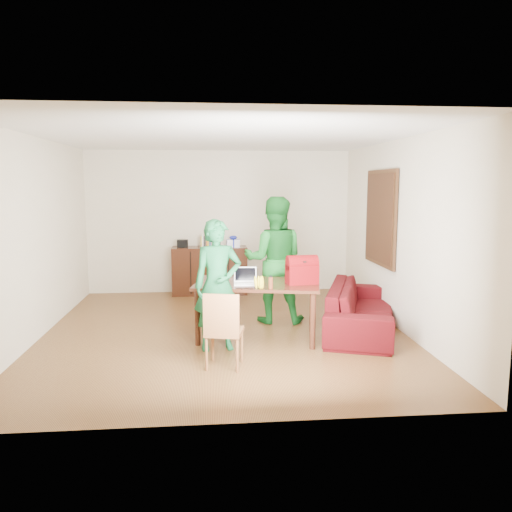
{
  "coord_description": "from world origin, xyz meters",
  "views": [
    {
      "loc": [
        -0.19,
        -6.84,
        2.06
      ],
      "look_at": [
        0.43,
        -0.14,
        1.1
      ],
      "focal_mm": 35.0,
      "sensor_mm": 36.0,
      "label": 1
    }
  ],
  "objects": [
    {
      "name": "sofa",
      "position": [
        1.95,
        -0.08,
        0.32
      ],
      "size": [
        1.56,
        2.39,
        0.65
      ],
      "primitive_type": "imported",
      "rotation": [
        0.0,
        0.0,
        1.23
      ],
      "color": "#38070F",
      "rests_on": "ground"
    },
    {
      "name": "bananas",
      "position": [
        0.42,
        -0.73,
        0.8
      ],
      "size": [
        0.19,
        0.16,
        0.06
      ],
      "primitive_type": null,
      "rotation": [
        0.0,
        0.0,
        0.37
      ],
      "color": "yellow",
      "rests_on": "table"
    },
    {
      "name": "person_far",
      "position": [
        0.77,
        0.48,
        0.94
      ],
      "size": [
        1.02,
        0.85,
        1.89
      ],
      "primitive_type": "imported",
      "rotation": [
        0.0,
        0.0,
        2.99
      ],
      "color": "#16631F",
      "rests_on": "ground"
    },
    {
      "name": "laptop",
      "position": [
        0.27,
        -0.43,
        0.81
      ],
      "size": [
        0.31,
        0.23,
        0.21
      ],
      "rotation": [
        0.0,
        0.0,
        -0.06
      ],
      "color": "white",
      "rests_on": "table"
    },
    {
      "name": "table",
      "position": [
        0.43,
        -0.34,
        0.67
      ],
      "size": [
        1.78,
        1.22,
        0.77
      ],
      "rotation": [
        0.0,
        0.0,
        -0.2
      ],
      "color": "black",
      "rests_on": "ground"
    },
    {
      "name": "person_near",
      "position": [
        -0.1,
        -0.74,
        0.82
      ],
      "size": [
        0.65,
        0.48,
        1.64
      ],
      "primitive_type": "imported",
      "rotation": [
        0.0,
        0.0,
        0.16
      ],
      "color": "#145A2F",
      "rests_on": "ground"
    },
    {
      "name": "red_bag",
      "position": [
        1.01,
        -0.45,
        0.91
      ],
      "size": [
        0.43,
        0.28,
        0.3
      ],
      "primitive_type": "cube",
      "rotation": [
        0.0,
        0.0,
        0.12
      ],
      "color": "#6E070C",
      "rests_on": "table"
    },
    {
      "name": "room",
      "position": [
        0.01,
        0.13,
        1.31
      ],
      "size": [
        5.2,
        5.7,
        2.9
      ],
      "color": "#422210",
      "rests_on": "ground"
    },
    {
      "name": "bottle",
      "position": [
        0.56,
        -0.74,
        0.85
      ],
      "size": [
        0.06,
        0.06,
        0.17
      ],
      "primitive_type": "cylinder",
      "rotation": [
        0.0,
        0.0,
        0.0
      ],
      "color": "#5E2915",
      "rests_on": "table"
    },
    {
      "name": "chair",
      "position": [
        -0.04,
        -1.38,
        0.26
      ],
      "size": [
        0.48,
        0.46,
        0.88
      ],
      "rotation": [
        0.0,
        0.0,
        -0.22
      ],
      "color": "brown",
      "rests_on": "ground"
    }
  ]
}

